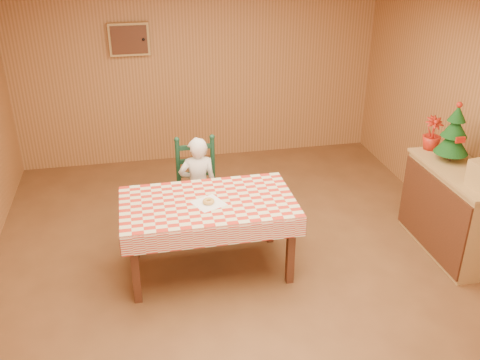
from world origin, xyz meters
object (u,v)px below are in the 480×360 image
ladder_chair (198,189)px  shelf_unit (454,211)px  storage_bin (441,227)px  seated_child (198,186)px  dining_table (208,209)px  christmas_tree (454,134)px

ladder_chair → shelf_unit: 2.69m
storage_bin → seated_child: bearing=162.9°
dining_table → christmas_tree: christmas_tree is taller
storage_bin → christmas_tree: bearing=75.9°
dining_table → storage_bin: dining_table is taller
dining_table → shelf_unit: shelf_unit is taller
dining_table → seated_child: 0.74m
dining_table → christmas_tree: 2.58m
ladder_chair → storage_bin: 2.65m
ladder_chair → dining_table: bearing=-90.0°
seated_child → storage_bin: 2.64m
shelf_unit → christmas_tree: bearing=88.0°
seated_child → storage_bin: seated_child is taller
seated_child → shelf_unit: bearing=160.4°
ladder_chair → christmas_tree: 2.72m
ladder_chair → seated_child: bearing=-90.0°
seated_child → ladder_chair: bearing=-90.0°
ladder_chair → shelf_unit: size_ratio=0.87×
christmas_tree → storage_bin: christmas_tree is taller
ladder_chair → storage_bin: ladder_chair is taller
ladder_chair → seated_child: 0.08m
dining_table → shelf_unit: 2.53m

